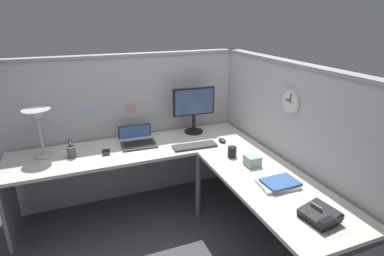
% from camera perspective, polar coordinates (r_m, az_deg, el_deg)
% --- Properties ---
extents(ground_plane, '(6.80, 6.80, 0.00)m').
position_cam_1_polar(ground_plane, '(3.17, -0.57, -17.92)').
color(ground_plane, '#47474C').
extents(cubicle_wall_back, '(2.57, 0.12, 1.58)m').
position_cam_1_polar(cubicle_wall_back, '(3.45, -11.53, 0.02)').
color(cubicle_wall_back, '#B2B2B7').
rests_on(cubicle_wall_back, ground).
extents(cubicle_wall_right, '(0.12, 2.37, 1.58)m').
position_cam_1_polar(cubicle_wall_right, '(2.95, 17.32, -4.00)').
color(cubicle_wall_right, '#B2B2B7').
rests_on(cubicle_wall_right, ground).
extents(desk, '(2.35, 2.15, 0.73)m').
position_cam_1_polar(desk, '(2.74, -3.13, -8.74)').
color(desk, beige).
rests_on(desk, ground).
extents(monitor, '(0.46, 0.20, 0.50)m').
position_cam_1_polar(monitor, '(3.33, 0.35, 3.92)').
color(monitor, black).
rests_on(monitor, desk).
extents(laptop, '(0.36, 0.39, 0.22)m').
position_cam_1_polar(laptop, '(3.21, -10.02, -2.13)').
color(laptop, '#38383D').
rests_on(laptop, desk).
extents(keyboard, '(0.44, 0.16, 0.02)m').
position_cam_1_polar(keyboard, '(3.05, 0.51, -3.31)').
color(keyboard, '#38383D').
rests_on(keyboard, desk).
extents(computer_mouse, '(0.06, 0.10, 0.03)m').
position_cam_1_polar(computer_mouse, '(3.18, 5.53, -2.25)').
color(computer_mouse, '#232326').
rests_on(computer_mouse, desk).
extents(desk_lamp_dome, '(0.24, 0.24, 0.44)m').
position_cam_1_polar(desk_lamp_dome, '(3.05, -26.40, 1.57)').
color(desk_lamp_dome, '#B7BABF').
rests_on(desk_lamp_dome, desk).
extents(pen_cup, '(0.08, 0.08, 0.18)m').
position_cam_1_polar(pen_cup, '(3.03, -21.16, -4.04)').
color(pen_cup, '#4C4C51').
rests_on(pen_cup, desk).
extents(cell_phone, '(0.08, 0.15, 0.01)m').
position_cam_1_polar(cell_phone, '(3.03, -15.44, -4.33)').
color(cell_phone, black).
rests_on(cell_phone, desk).
extents(office_phone, '(0.21, 0.23, 0.11)m').
position_cam_1_polar(office_phone, '(2.18, 22.38, -14.60)').
color(office_phone, black).
rests_on(office_phone, desk).
extents(book_stack, '(0.30, 0.24, 0.04)m').
position_cam_1_polar(book_stack, '(2.48, 15.58, -9.74)').
color(book_stack, silver).
rests_on(book_stack, desk).
extents(coffee_mug, '(0.08, 0.08, 0.10)m').
position_cam_1_polar(coffee_mug, '(2.86, 7.34, -4.35)').
color(coffee_mug, black).
rests_on(coffee_mug, desk).
extents(tissue_box, '(0.12, 0.12, 0.09)m').
position_cam_1_polar(tissue_box, '(2.73, 10.97, -5.87)').
color(tissue_box, '#8CAD99').
rests_on(tissue_box, desk).
extents(wall_clock, '(0.04, 0.22, 0.22)m').
position_cam_1_polar(wall_clock, '(2.75, 17.70, 4.60)').
color(wall_clock, '#B7BABF').
extents(pinned_note_leftmost, '(0.11, 0.00, 0.09)m').
position_cam_1_polar(pinned_note_leftmost, '(3.33, -11.11, 3.57)').
color(pinned_note_leftmost, pink).
extents(pinned_note_middle, '(0.11, 0.00, 0.08)m').
position_cam_1_polar(pinned_note_middle, '(3.28, -18.78, 2.69)').
color(pinned_note_middle, '#99B7E5').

